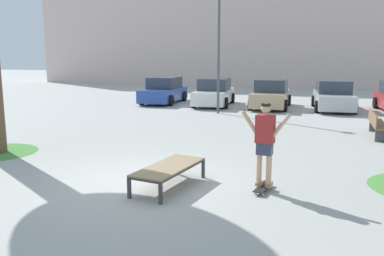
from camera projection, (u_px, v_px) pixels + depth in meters
ground_plane at (144, 182)px, 8.67m from camera, size 120.00×120.00×0.00m
building_facade at (253, 15)px, 36.73m from camera, size 43.43×4.00×12.94m
skate_box at (169, 168)px, 8.24m from camera, size 1.03×1.99×0.46m
skateboard at (263, 187)px, 8.08m from camera, size 0.31×0.82×0.09m
skater at (265, 139)px, 7.91m from camera, size 1.00×0.32×1.69m
car_blue at (164, 91)px, 23.40m from camera, size 2.09×4.29×1.50m
car_white at (214, 93)px, 22.16m from camera, size 2.20×4.33×1.50m
car_tan at (271, 95)px, 21.16m from camera, size 1.98×4.23×1.50m
car_silver at (333, 96)px, 20.27m from camera, size 2.21×4.34×1.50m
park_bench at (377, 123)px, 13.55m from camera, size 0.45×2.40×0.83m
light_post at (219, 32)px, 18.50m from camera, size 0.36×0.36×5.83m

